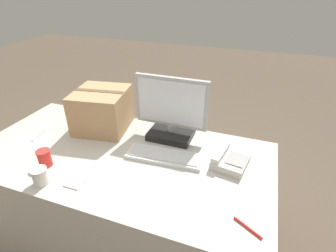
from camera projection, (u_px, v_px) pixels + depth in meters
The scene contains 11 objects.
ground_plane at pixel (128, 233), 1.93m from camera, with size 12.00×12.00×0.00m, color brown.
office_desk at pixel (124, 197), 1.76m from camera, with size 1.80×0.90×0.72m.
monitor at pixel (171, 114), 1.67m from camera, with size 0.47×0.22×0.41m.
keyboard at pixel (164, 156), 1.54m from camera, with size 0.46×0.17×0.03m.
desk_phone at pixel (229, 160), 1.48m from camera, with size 0.21×0.24×0.08m.
paper_cup_left at pixel (44, 158), 1.46m from camera, with size 0.08×0.08×0.10m.
paper_cup_right at pixel (40, 176), 1.33m from camera, with size 0.08×0.08×0.09m.
spoon at pixel (36, 138), 1.73m from camera, with size 0.03×0.15×0.00m.
cardboard_box at pixel (102, 110), 1.79m from camera, with size 0.39×0.40×0.28m.
pen_marker at pixel (248, 228), 1.11m from camera, with size 0.13×0.08×0.01m.
sticky_note_pad at pixel (76, 182), 1.36m from camera, with size 0.09×0.09×0.01m.
Camera 1 is at (0.72, -1.11, 1.65)m, focal length 28.00 mm.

